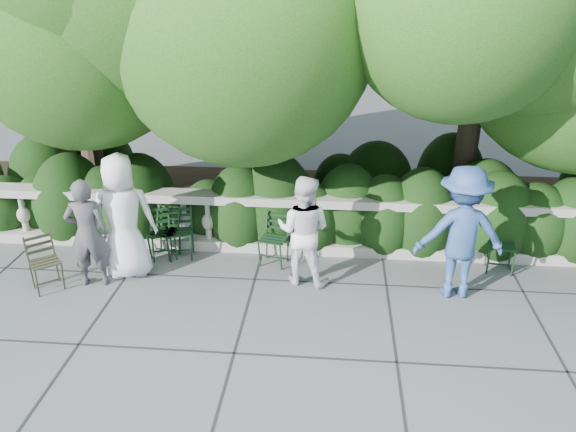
# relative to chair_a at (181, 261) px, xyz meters

# --- Properties ---
(ground) EXTENTS (90.00, 90.00, 0.00)m
(ground) POSITION_rel_chair_a_xyz_m (1.78, -1.29, 0.00)
(ground) COLOR #515559
(ground) RESTS_ON ground
(balustrade) EXTENTS (12.00, 0.44, 1.00)m
(balustrade) POSITION_rel_chair_a_xyz_m (1.78, 0.51, 0.49)
(balustrade) COLOR #9E998E
(balustrade) RESTS_ON ground
(shrub_hedge) EXTENTS (15.00, 2.60, 1.70)m
(shrub_hedge) POSITION_rel_chair_a_xyz_m (1.78, 1.71, 0.00)
(shrub_hedge) COLOR black
(shrub_hedge) RESTS_ON ground
(chair_a) EXTENTS (0.51, 0.54, 0.84)m
(chair_a) POSITION_rel_chair_a_xyz_m (0.00, 0.00, 0.00)
(chair_a) COLOR black
(chair_a) RESTS_ON ground
(chair_b) EXTENTS (0.55, 0.58, 0.84)m
(chair_b) POSITION_rel_chair_a_xyz_m (-0.32, -0.02, 0.00)
(chair_b) COLOR black
(chair_b) RESTS_ON ground
(chair_c) EXTENTS (0.57, 0.60, 0.84)m
(chair_c) POSITION_rel_chair_a_xyz_m (-0.24, -0.03, 0.00)
(chair_c) COLOR black
(chair_c) RESTS_ON ground
(chair_d) EXTENTS (0.51, 0.54, 0.84)m
(chair_d) POSITION_rel_chair_a_xyz_m (5.04, -0.02, 0.00)
(chair_d) COLOR black
(chair_d) RESTS_ON ground
(chair_e) EXTENTS (0.54, 0.57, 0.84)m
(chair_e) POSITION_rel_chair_a_xyz_m (1.49, -0.10, 0.00)
(chair_e) COLOR black
(chair_e) RESTS_ON ground
(chair_weathered) EXTENTS (0.65, 0.65, 0.84)m
(chair_weathered) POSITION_rel_chair_a_xyz_m (-1.63, -1.13, 0.00)
(chair_weathered) COLOR black
(chair_weathered) RESTS_ON ground
(person_businessman) EXTENTS (1.07, 0.83, 1.95)m
(person_businessman) POSITION_rel_chair_a_xyz_m (-0.68, -0.48, 0.97)
(person_businessman) COLOR white
(person_businessman) RESTS_ON ground
(person_woman_grey) EXTENTS (0.68, 0.52, 1.68)m
(person_woman_grey) POSITION_rel_chair_a_xyz_m (-1.10, -0.80, 0.84)
(person_woman_grey) COLOR #424146
(person_woman_grey) RESTS_ON ground
(person_casual_man) EXTENTS (0.94, 0.81, 1.69)m
(person_casual_man) POSITION_rel_chair_a_xyz_m (2.02, -0.45, 0.85)
(person_casual_man) COLOR white
(person_casual_man) RESTS_ON ground
(person_older_blue) EXTENTS (1.32, 0.82, 1.96)m
(person_older_blue) POSITION_rel_chair_a_xyz_m (4.24, -0.61, 0.98)
(person_older_blue) COLOR #2D4D87
(person_older_blue) RESTS_ON ground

